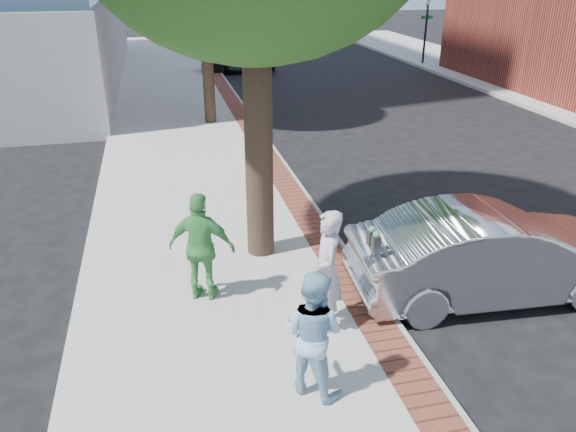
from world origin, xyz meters
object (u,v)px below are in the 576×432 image
object	(u,v)px
person_gray	(327,271)
sedan_silver	(493,254)
person_officer	(313,333)
person_green	(202,247)
bg_car	(239,60)
parking_meter	(373,253)

from	to	relation	value
person_gray	sedan_silver	bearing A→B (deg)	106.18
person_officer	person_green	distance (m)	2.83
person_officer	person_green	world-z (taller)	person_green
bg_car	sedan_silver	bearing A→B (deg)	-173.67
parking_meter	person_officer	distance (m)	2.10
person_gray	person_officer	distance (m)	1.45
parking_meter	person_green	world-z (taller)	person_green
sedan_silver	parking_meter	bearing A→B (deg)	98.52
parking_meter	bg_car	xyz separation A→B (m)	(1.36, 22.75, -0.53)
person_gray	bg_car	distance (m)	23.10
person_gray	sedan_silver	size ratio (longest dim) A/B	0.40
parking_meter	bg_car	world-z (taller)	parking_meter
person_green	bg_car	size ratio (longest dim) A/B	0.48
person_officer	sedan_silver	bearing A→B (deg)	-110.50
person_gray	bg_car	world-z (taller)	person_gray
parking_meter	person_officer	xyz separation A→B (m)	(-1.40, -1.55, -0.17)
parking_meter	person_officer	world-z (taller)	person_officer
person_green	sedan_silver	xyz separation A→B (m)	(4.84, -0.82, -0.29)
person_gray	person_green	size ratio (longest dim) A/B	1.03
person_gray	sedan_silver	xyz separation A→B (m)	(3.09, 0.43, -0.32)
person_gray	person_officer	xyz separation A→B (m)	(-0.59, -1.32, -0.08)
parking_meter	person_gray	xyz separation A→B (m)	(-0.82, -0.23, -0.09)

